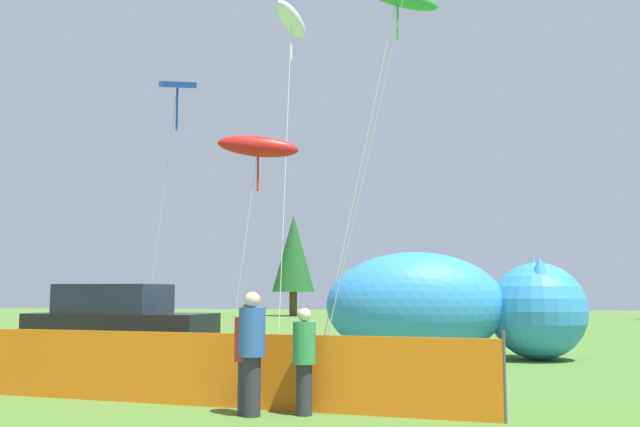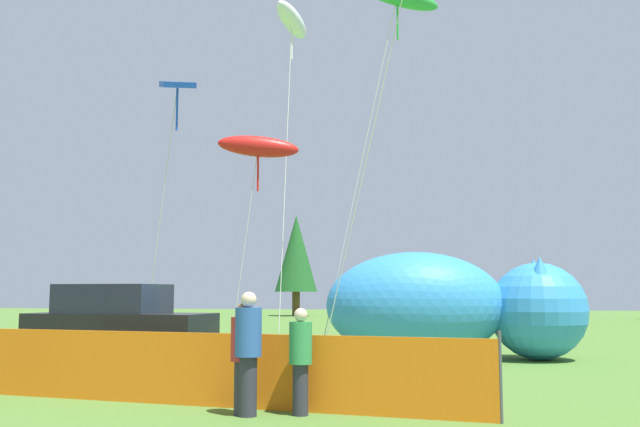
# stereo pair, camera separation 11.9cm
# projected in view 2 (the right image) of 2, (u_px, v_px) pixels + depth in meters

# --- Properties ---
(ground_plane) EXTENTS (120.00, 120.00, 0.00)m
(ground_plane) POSITION_uv_depth(u_px,v_px,m) (215.00, 379.00, 14.78)
(ground_plane) COLOR #4C752D
(parked_car) EXTENTS (4.25, 2.12, 1.98)m
(parked_car) POSITION_uv_depth(u_px,v_px,m) (119.00, 329.00, 15.95)
(parked_car) COLOR black
(parked_car) RESTS_ON ground
(folding_chair) EXTENTS (0.56, 0.56, 0.91)m
(folding_chair) POSITION_uv_depth(u_px,v_px,m) (319.00, 356.00, 14.47)
(folding_chair) COLOR #1959A5
(folding_chair) RESTS_ON ground
(inflatable_cat) EXTENTS (7.15, 3.57, 2.89)m
(inflatable_cat) POSITION_uv_depth(u_px,v_px,m) (449.00, 310.00, 19.18)
(inflatable_cat) COLOR #338CD8
(inflatable_cat) RESTS_ON ground
(safety_fence) EXTENTS (9.79, 1.61, 1.27)m
(safety_fence) POSITION_uv_depth(u_px,v_px,m) (186.00, 369.00, 11.46)
(safety_fence) COLOR orange
(safety_fence) RESTS_ON ground
(spectator_in_white_shirt) EXTENTS (0.39, 0.39, 1.81)m
(spectator_in_white_shirt) POSITION_uv_depth(u_px,v_px,m) (248.00, 348.00, 10.49)
(spectator_in_white_shirt) COLOR #2D2D38
(spectator_in_white_shirt) RESTS_ON ground
(spectator_in_blue_shirt) EXTENTS (0.34, 0.34, 1.57)m
(spectator_in_blue_shirt) POSITION_uv_depth(u_px,v_px,m) (301.00, 356.00, 10.55)
(spectator_in_blue_shirt) COLOR #2D2D38
(spectator_in_blue_shirt) RESTS_ON ground
(spectator_in_green_shirt) EXTENTS (0.36, 0.36, 1.64)m
(spectator_in_green_shirt) POSITION_uv_depth(u_px,v_px,m) (243.00, 353.00, 10.59)
(spectator_in_green_shirt) COLOR #2D2D38
(spectator_in_green_shirt) RESTS_ON ground
(kite_white_ghost) EXTENTS (0.83, 3.50, 10.93)m
(kite_white_ghost) POSITION_uv_depth(u_px,v_px,m) (292.00, 21.00, 23.02)
(kite_white_ghost) COLOR silver
(kite_white_ghost) RESTS_ON ground
(kite_blue_box) EXTENTS (1.87, 1.58, 7.80)m
(kite_blue_box) POSITION_uv_depth(u_px,v_px,m) (177.00, 90.00, 19.88)
(kite_blue_box) COLOR silver
(kite_blue_box) RESTS_ON ground
(kite_red_lizard) EXTENTS (2.45, 1.16, 6.46)m
(kite_red_lizard) POSITION_uv_depth(u_px,v_px,m) (258.00, 147.00, 20.55)
(kite_red_lizard) COLOR silver
(kite_red_lizard) RESTS_ON ground
(horizon_tree_east) EXTENTS (3.24, 3.24, 7.74)m
(horizon_tree_east) POSITION_uv_depth(u_px,v_px,m) (296.00, 254.00, 54.83)
(horizon_tree_east) COLOR brown
(horizon_tree_east) RESTS_ON ground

